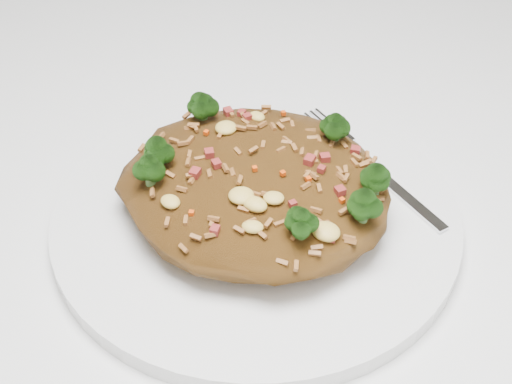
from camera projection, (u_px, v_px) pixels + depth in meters
dining_table at (206, 217)px, 0.65m from camera, size 1.20×0.80×0.75m
plate at (256, 215)px, 0.51m from camera, size 0.29×0.29×0.01m
fried_rice at (256, 177)px, 0.48m from camera, size 0.19×0.17×0.06m
fork at (376, 172)px, 0.53m from camera, size 0.14×0.10×0.00m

